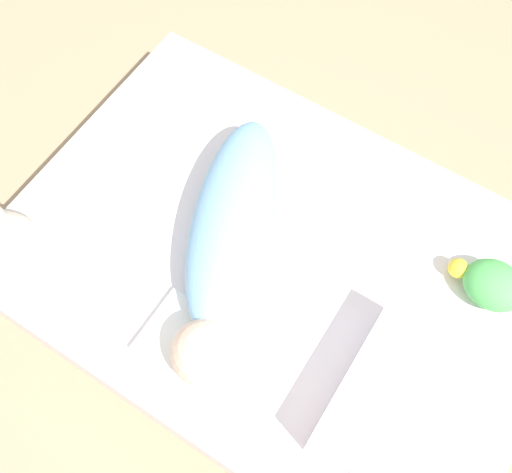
% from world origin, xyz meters
% --- Properties ---
extents(ground_plane, '(12.00, 12.00, 0.00)m').
position_xyz_m(ground_plane, '(0.00, 0.00, 0.00)').
color(ground_plane, '#9E8466').
extents(bed_mattress, '(1.14, 0.80, 0.20)m').
position_xyz_m(bed_mattress, '(0.00, 0.00, 0.10)').
color(bed_mattress, white).
rests_on(bed_mattress, ground_plane).
extents(burp_cloth, '(0.17, 0.15, 0.02)m').
position_xyz_m(burp_cloth, '(0.06, 0.25, 0.21)').
color(burp_cloth, white).
rests_on(burp_cloth, bed_mattress).
extents(swaddled_baby, '(0.34, 0.59, 0.14)m').
position_xyz_m(swaddled_baby, '(0.09, 0.04, 0.27)').
color(swaddled_baby, '#7FB7E5').
rests_on(swaddled_baby, bed_mattress).
extents(pillow, '(0.29, 0.31, 0.10)m').
position_xyz_m(pillow, '(-0.38, 0.15, 0.25)').
color(pillow, white).
rests_on(pillow, bed_mattress).
extents(bunny_plush, '(0.17, 0.17, 0.32)m').
position_xyz_m(bunny_plush, '(0.44, 0.31, 0.31)').
color(bunny_plush, beige).
rests_on(bunny_plush, bed_mattress).
extents(turtle_plush, '(0.16, 0.11, 0.08)m').
position_xyz_m(turtle_plush, '(-0.40, -0.17, 0.24)').
color(turtle_plush, '#51B756').
rests_on(turtle_plush, bed_mattress).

